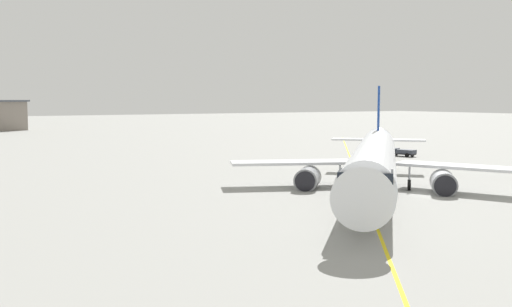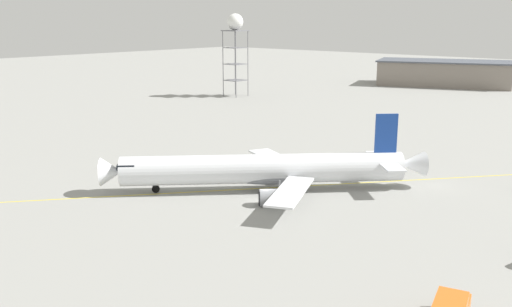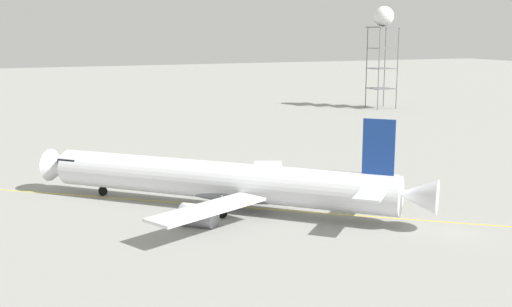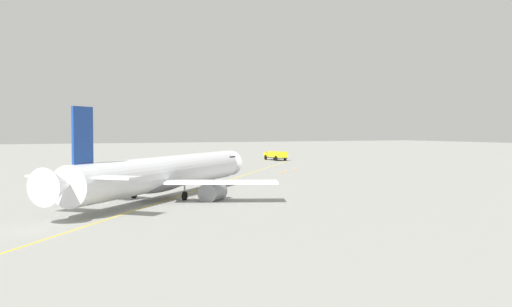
% 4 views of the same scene
% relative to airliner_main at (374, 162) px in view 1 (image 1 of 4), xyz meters
% --- Properties ---
extents(ground_plane, '(600.00, 600.00, 0.00)m').
position_rel_airliner_main_xyz_m(ground_plane, '(4.38, 3.51, -2.97)').
color(ground_plane, gray).
extents(airliner_main, '(35.45, 34.86, 11.02)m').
position_rel_airliner_main_xyz_m(airliner_main, '(0.00, 0.00, 0.00)').
color(airliner_main, white).
rests_on(airliner_main, ground_plane).
extents(baggage_truck_truck, '(4.61, 2.84, 1.22)m').
position_rel_airliner_main_xyz_m(baggage_truck_truck, '(-24.18, 28.43, -2.25)').
color(baggage_truck_truck, '#232326').
rests_on(baggage_truck_truck, ground_plane).
extents(taxiway_centreline, '(132.43, 104.57, 0.01)m').
position_rel_airliner_main_xyz_m(taxiway_centreline, '(1.16, -2.22, -2.96)').
color(taxiway_centreline, yellow).
rests_on(taxiway_centreline, ground_plane).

